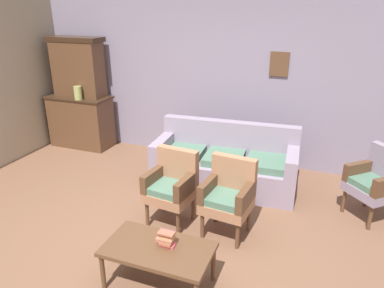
{
  "coord_description": "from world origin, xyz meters",
  "views": [
    {
      "loc": [
        1.61,
        -2.96,
        2.51
      ],
      "look_at": [
        0.11,
        0.99,
        0.85
      ],
      "focal_mm": 33.82,
      "sensor_mm": 36.0,
      "label": 1
    }
  ],
  "objects": [
    {
      "name": "book_stack_on_table",
      "position": [
        0.41,
        -0.46,
        0.49
      ],
      "size": [
        0.17,
        0.12,
        0.14
      ],
      "color": "#D75060",
      "rests_on": "coffee_table"
    },
    {
      "name": "vase_on_cabinet",
      "position": [
        -2.41,
        2.08,
        1.05
      ],
      "size": [
        0.13,
        0.13,
        0.23
      ],
      "primitive_type": "cylinder",
      "color": "#A3AD60",
      "rests_on": "side_cabinet"
    },
    {
      "name": "wingback_chair_by_fireplace",
      "position": [
        2.32,
        1.48,
        0.5
      ],
      "size": [
        0.71,
        0.71,
        0.9
      ],
      "color": "gray",
      "rests_on": "ground"
    },
    {
      "name": "side_cabinet",
      "position": [
        -2.55,
        2.25,
        0.47
      ],
      "size": [
        1.16,
        0.55,
        0.93
      ],
      "color": "brown",
      "rests_on": "ground"
    },
    {
      "name": "floral_couch",
      "position": [
        0.38,
        1.63,
        0.33
      ],
      "size": [
        2.05,
        0.93,
        0.9
      ],
      "color": "gray",
      "rests_on": "ground"
    },
    {
      "name": "cabinet_upper_hutch",
      "position": [
        -2.55,
        2.33,
        1.45
      ],
      "size": [
        0.99,
        0.38,
        1.03
      ],
      "color": "brown",
      "rests_on": "side_cabinet"
    },
    {
      "name": "armchair_row_middle",
      "position": [
        0.04,
        0.52,
        0.5
      ],
      "size": [
        0.57,
        0.55,
        0.9
      ],
      "color": "#9E6B4C",
      "rests_on": "ground"
    },
    {
      "name": "armchair_near_couch_end",
      "position": [
        0.73,
        0.53,
        0.5
      ],
      "size": [
        0.57,
        0.54,
        0.9
      ],
      "color": "#9E6B4C",
      "rests_on": "ground"
    },
    {
      "name": "coffee_table",
      "position": [
        0.35,
        -0.52,
        0.38
      ],
      "size": [
        1.0,
        0.56,
        0.42
      ],
      "color": "brown",
      "rests_on": "ground"
    },
    {
      "name": "wall_back_with_decor",
      "position": [
        0.0,
        2.63,
        1.35
      ],
      "size": [
        6.4,
        0.09,
        2.7
      ],
      "color": "gray",
      "rests_on": "ground"
    },
    {
      "name": "ground_plane",
      "position": [
        0.0,
        0.0,
        0.0
      ],
      "size": [
        7.68,
        7.68,
        0.0
      ],
      "primitive_type": "plane",
      "color": "brown"
    }
  ]
}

